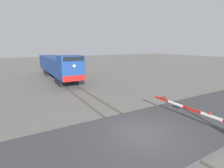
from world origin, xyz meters
name	(u,v)px	position (x,y,z in m)	size (l,w,h in m)	color
ground_plane	(143,136)	(0.00, 0.00, 0.00)	(160.00, 160.00, 0.00)	#605E59
rail_track_left	(133,138)	(-0.72, 0.00, 0.07)	(0.08, 80.00, 0.15)	#59544C
rail_track_right	(152,132)	(0.72, 0.00, 0.07)	(0.08, 80.00, 0.15)	#59544C
road_surface	(143,135)	(0.00, 0.00, 0.08)	(36.00, 6.04, 0.15)	#38383A
locomotive	(58,66)	(0.00, 20.14, 2.03)	(2.81, 16.98, 3.93)	black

